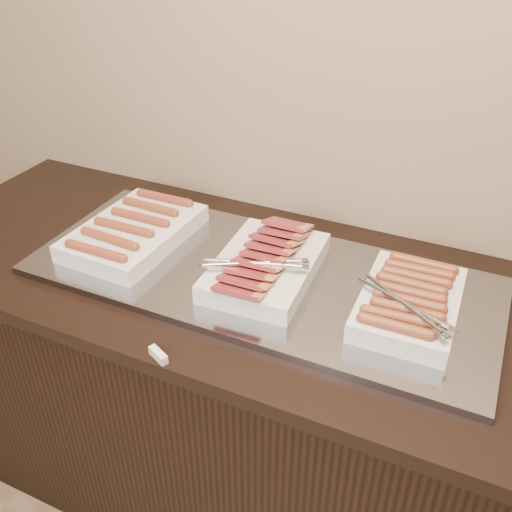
{
  "coord_description": "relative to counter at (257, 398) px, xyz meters",
  "views": [
    {
      "loc": [
        0.5,
        1.03,
        1.76
      ],
      "look_at": [
        -0.0,
        2.13,
        0.97
      ],
      "focal_mm": 40.0,
      "sensor_mm": 36.0,
      "label": 1
    }
  ],
  "objects": [
    {
      "name": "counter",
      "position": [
        0.0,
        0.0,
        0.0
      ],
      "size": [
        2.06,
        0.76,
        0.9
      ],
      "color": "black",
      "rests_on": "ground"
    },
    {
      "name": "warming_tray",
      "position": [
        0.01,
        0.0,
        0.46
      ],
      "size": [
        1.2,
        0.5,
        0.02
      ],
      "primitive_type": "cube",
      "color": "gray",
      "rests_on": "counter"
    },
    {
      "name": "dish_left",
      "position": [
        -0.38,
        0.0,
        0.5
      ],
      "size": [
        0.27,
        0.39,
        0.07
      ],
      "rotation": [
        0.0,
        0.0,
        -0.03
      ],
      "color": "silver",
      "rests_on": "warming_tray"
    },
    {
      "name": "dish_center",
      "position": [
        0.02,
        -0.0,
        0.5
      ],
      "size": [
        0.27,
        0.38,
        0.09
      ],
      "rotation": [
        0.0,
        0.0,
        0.05
      ],
      "color": "silver",
      "rests_on": "warming_tray"
    },
    {
      "name": "dish_right",
      "position": [
        0.39,
        -0.0,
        0.5
      ],
      "size": [
        0.26,
        0.33,
        0.08
      ],
      "rotation": [
        0.0,
        0.0,
        0.02
      ],
      "color": "silver",
      "rests_on": "warming_tray"
    },
    {
      "name": "label_holder",
      "position": [
        -0.07,
        -0.36,
        0.46
      ],
      "size": [
        0.05,
        0.04,
        0.02
      ],
      "primitive_type": "cube",
      "rotation": [
        0.0,
        0.0,
        -0.43
      ],
      "color": "silver",
      "rests_on": "counter"
    }
  ]
}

